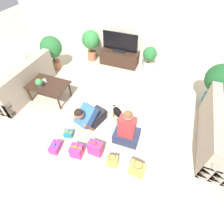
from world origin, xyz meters
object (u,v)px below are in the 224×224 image
object	(u,v)px
gift_bag_b	(112,161)
sofa_right	(222,134)
tabletop_plant	(39,83)
gift_bag_a	(137,169)
coffee_table	(48,86)
gift_box_d	(77,151)
gift_box_b	(69,133)
person_sitting	(127,131)
potted_plant_corner_right	(220,80)
gift_box_a	(55,147)
potted_plant_back_left	(91,42)
mug	(45,81)
potted_plant_corner_left	(52,49)
tv	(120,43)
tv_console	(119,58)
dog	(119,113)
person_kneeling	(90,116)
gift_box_c	(95,148)
potted_plant_back_right	(149,58)
sofa_left	(22,83)

from	to	relation	value
gift_bag_b	sofa_right	bearing A→B (deg)	34.20
tabletop_plant	gift_bag_a	bearing A→B (deg)	-20.98
coffee_table	gift_bag_b	size ratio (longest dim) A/B	3.15
gift_box_d	gift_bag_b	xyz separation A→B (m)	(0.73, 0.03, 0.02)
gift_box_b	person_sitting	bearing A→B (deg)	15.38
potted_plant_corner_right	person_sitting	bearing A→B (deg)	-130.71
gift_box_a	gift_box_b	distance (m)	0.41
potted_plant_back_left	mug	distance (m)	2.15
potted_plant_corner_left	person_sitting	bearing A→B (deg)	-31.94
coffee_table	tabletop_plant	world-z (taller)	tabletop_plant
tv	potted_plant_corner_left	bearing A→B (deg)	-152.35
coffee_table	gift_box_d	xyz separation A→B (m)	(1.43, -1.23, -0.29)
gift_bag_b	mug	bearing A→B (deg)	151.33
sofa_right	gift_box_d	world-z (taller)	sofa_right
tv_console	dog	size ratio (longest dim) A/B	3.00
person_kneeling	potted_plant_back_left	bearing A→B (deg)	130.71
gift_box_a	gift_box_c	xyz separation A→B (m)	(0.79, 0.23, 0.08)
potted_plant_back_right	gift_bag_a	world-z (taller)	potted_plant_back_right
sofa_left	dog	bearing A→B (deg)	88.14
potted_plant_back_left	gift_box_d	distance (m)	3.65
potted_plant_back_right	gift_bag_b	world-z (taller)	potted_plant_back_right
potted_plant_corner_left	potted_plant_back_left	bearing A→B (deg)	46.38
gift_box_c	mug	distance (m)	2.18
person_kneeling	gift_bag_b	world-z (taller)	person_kneeling
gift_box_c	mug	xyz separation A→B (m)	(-1.85, 1.09, 0.36)
dog	tabletop_plant	bearing A→B (deg)	134.21
tv_console	gift_box_a	xyz separation A→B (m)	(-0.14, -3.50, -0.14)
potted_plant_back_left	tv_console	bearing A→B (deg)	3.01
potted_plant_back_left	gift_box_b	world-z (taller)	potted_plant_back_left
potted_plant_corner_right	gift_box_b	size ratio (longest dim) A/B	4.90
dog	gift_box_d	size ratio (longest dim) A/B	1.26
person_sitting	gift_box_c	xyz separation A→B (m)	(-0.47, -0.51, -0.16)
potted_plant_corner_right	gift_bag_a	xyz separation A→B (m)	(-1.24, -2.54, -0.50)
tv	potted_plant_back_right	bearing A→B (deg)	-3.01
potted_plant_corner_left	person_kneeling	bearing A→B (deg)	-40.35
sofa_right	gift_bag_a	world-z (taller)	sofa_right
gift_box_a	gift_box_b	xyz separation A→B (m)	(0.07, 0.40, -0.02)
person_kneeling	gift_box_d	world-z (taller)	person_kneeling
person_kneeling	mug	distance (m)	1.56
tv	person_kneeling	bearing A→B (deg)	-84.56
dog	tabletop_plant	xyz separation A→B (m)	(-2.00, -0.04, 0.34)
person_sitting	tv	bearing A→B (deg)	-69.12
potted_plant_back_right	gift_box_a	world-z (taller)	potted_plant_back_right
potted_plant_back_left	gift_box_a	size ratio (longest dim) A/B	3.41
potted_plant_corner_left	mug	distance (m)	1.38
sofa_right	person_sitting	bearing A→B (deg)	109.03
potted_plant_back_right	gift_box_b	distance (m)	3.24
potted_plant_back_left	gift_bag_a	world-z (taller)	potted_plant_back_left
tabletop_plant	mug	bearing A→B (deg)	88.70
gift_box_a	tabletop_plant	size ratio (longest dim) A/B	1.27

